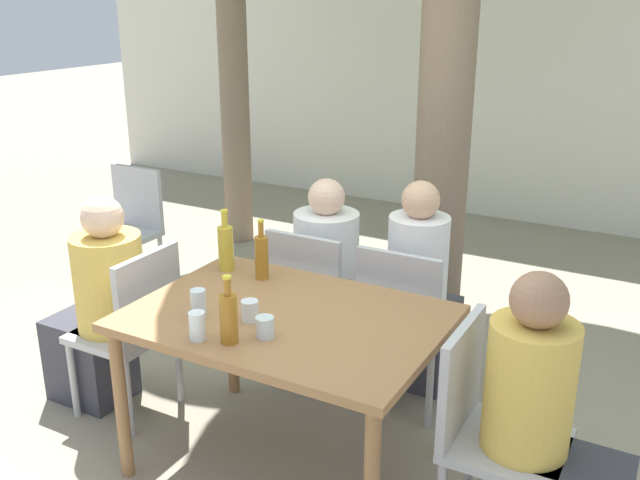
{
  "coord_description": "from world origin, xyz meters",
  "views": [
    {
      "loc": [
        1.49,
        -2.39,
        2.11
      ],
      "look_at": [
        0.0,
        0.3,
        1.03
      ],
      "focal_mm": 40.0,
      "sensor_mm": 36.0,
      "label": 1
    }
  ],
  "objects_px": {
    "dining_table_front": "(287,332)",
    "drinking_glass_2": "(265,327)",
    "patio_chair_3": "(405,319)",
    "amber_bottle_0": "(262,256)",
    "person_seated_1": "(549,439)",
    "person_seated_2": "(334,283)",
    "oil_cruet_1": "(226,247)",
    "patio_chair_0": "(135,323)",
    "patio_chair_4": "(129,223)",
    "person_seated_3": "(422,299)",
    "drinking_glass_0": "(198,304)",
    "drinking_glass_1": "(197,326)",
    "patio_chair_2": "(313,298)",
    "drinking_glass_3": "(250,311)",
    "patio_chair_1": "(486,423)",
    "person_seated_0": "(100,313)",
    "amber_bottle_2": "(229,317)"
  },
  "relations": [
    {
      "from": "person_seated_2",
      "to": "drinking_glass_1",
      "type": "xyz_separation_m",
      "value": [
        0.08,
        -1.32,
        0.32
      ]
    },
    {
      "from": "person_seated_3",
      "to": "drinking_glass_2",
      "type": "bearing_deg",
      "value": 78.78
    },
    {
      "from": "patio_chair_2",
      "to": "drinking_glass_3",
      "type": "distance_m",
      "value": 0.91
    },
    {
      "from": "dining_table_front",
      "to": "drinking_glass_2",
      "type": "height_order",
      "value": "drinking_glass_2"
    },
    {
      "from": "patio_chair_4",
      "to": "amber_bottle_0",
      "type": "height_order",
      "value": "amber_bottle_0"
    },
    {
      "from": "patio_chair_3",
      "to": "amber_bottle_0",
      "type": "height_order",
      "value": "amber_bottle_0"
    },
    {
      "from": "patio_chair_1",
      "to": "drinking_glass_3",
      "type": "distance_m",
      "value": 1.06
    },
    {
      "from": "oil_cruet_1",
      "to": "drinking_glass_1",
      "type": "height_order",
      "value": "oil_cruet_1"
    },
    {
      "from": "dining_table_front",
      "to": "person_seated_2",
      "type": "bearing_deg",
      "value": 105.83
    },
    {
      "from": "patio_chair_2",
      "to": "drinking_glass_3",
      "type": "relative_size",
      "value": 10.06
    },
    {
      "from": "patio_chair_1",
      "to": "person_seated_0",
      "type": "distance_m",
      "value": 2.05
    },
    {
      "from": "person_seated_3",
      "to": "amber_bottle_0",
      "type": "relative_size",
      "value": 4.04
    },
    {
      "from": "drinking_glass_0",
      "to": "drinking_glass_2",
      "type": "height_order",
      "value": "drinking_glass_0"
    },
    {
      "from": "patio_chair_4",
      "to": "person_seated_1",
      "type": "relative_size",
      "value": 0.78
    },
    {
      "from": "patio_chair_0",
      "to": "person_seated_2",
      "type": "distance_m",
      "value": 1.14
    },
    {
      "from": "patio_chair_0",
      "to": "drinking_glass_0",
      "type": "distance_m",
      "value": 0.71
    },
    {
      "from": "patio_chair_4",
      "to": "drinking_glass_0",
      "type": "bearing_deg",
      "value": -38.82
    },
    {
      "from": "patio_chair_2",
      "to": "drinking_glass_2",
      "type": "xyz_separation_m",
      "value": [
        0.3,
        -0.94,
        0.3
      ]
    },
    {
      "from": "person_seated_2",
      "to": "oil_cruet_1",
      "type": "relative_size",
      "value": 3.68
    },
    {
      "from": "person_seated_1",
      "to": "dining_table_front",
      "type": "bearing_deg",
      "value": 90.0
    },
    {
      "from": "patio_chair_0",
      "to": "person_seated_2",
      "type": "height_order",
      "value": "person_seated_2"
    },
    {
      "from": "oil_cruet_1",
      "to": "drinking_glass_2",
      "type": "relative_size",
      "value": 3.58
    },
    {
      "from": "patio_chair_0",
      "to": "patio_chair_4",
      "type": "bearing_deg",
      "value": -135.83
    },
    {
      "from": "dining_table_front",
      "to": "person_seated_2",
      "type": "height_order",
      "value": "person_seated_2"
    },
    {
      "from": "person_seated_1",
      "to": "person_seated_2",
      "type": "bearing_deg",
      "value": 56.13
    },
    {
      "from": "drinking_glass_0",
      "to": "drinking_glass_2",
      "type": "distance_m",
      "value": 0.35
    },
    {
      "from": "person_seated_0",
      "to": "patio_chair_0",
      "type": "bearing_deg",
      "value": 90.0
    },
    {
      "from": "patio_chair_3",
      "to": "amber_bottle_0",
      "type": "relative_size",
      "value": 3.04
    },
    {
      "from": "drinking_glass_3",
      "to": "person_seated_3",
      "type": "bearing_deg",
      "value": 70.88
    },
    {
      "from": "patio_chair_3",
      "to": "oil_cruet_1",
      "type": "xyz_separation_m",
      "value": [
        -0.81,
        -0.41,
        0.38
      ]
    },
    {
      "from": "patio_chair_4",
      "to": "amber_bottle_2",
      "type": "distance_m",
      "value": 2.58
    },
    {
      "from": "amber_bottle_0",
      "to": "dining_table_front",
      "type": "bearing_deg",
      "value": -42.57
    },
    {
      "from": "person_seated_1",
      "to": "drinking_glass_0",
      "type": "distance_m",
      "value": 1.51
    },
    {
      "from": "patio_chair_2",
      "to": "drinking_glass_3",
      "type": "bearing_deg",
      "value": 101.1
    },
    {
      "from": "amber_bottle_2",
      "to": "drinking_glass_3",
      "type": "height_order",
      "value": "amber_bottle_2"
    },
    {
      "from": "patio_chair_1",
      "to": "patio_chair_4",
      "type": "relative_size",
      "value": 1.0
    },
    {
      "from": "patio_chair_4",
      "to": "person_seated_1",
      "type": "height_order",
      "value": "person_seated_1"
    },
    {
      "from": "person_seated_1",
      "to": "drinking_glass_1",
      "type": "relative_size",
      "value": 9.86
    },
    {
      "from": "person_seated_2",
      "to": "amber_bottle_2",
      "type": "bearing_deg",
      "value": 99.13
    },
    {
      "from": "person_seated_1",
      "to": "drinking_glass_0",
      "type": "relative_size",
      "value": 9.17
    },
    {
      "from": "person_seated_3",
      "to": "oil_cruet_1",
      "type": "xyz_separation_m",
      "value": [
        -0.81,
        -0.65,
        0.36
      ]
    },
    {
      "from": "dining_table_front",
      "to": "patio_chair_3",
      "type": "distance_m",
      "value": 0.78
    },
    {
      "from": "patio_chair_3",
      "to": "drinking_glass_2",
      "type": "bearing_deg",
      "value": 76.02
    },
    {
      "from": "patio_chair_0",
      "to": "patio_chair_1",
      "type": "distance_m",
      "value": 1.81
    },
    {
      "from": "patio_chair_1",
      "to": "patio_chair_4",
      "type": "height_order",
      "value": "same"
    },
    {
      "from": "amber_bottle_0",
      "to": "person_seated_3",
      "type": "bearing_deg",
      "value": 48.12
    },
    {
      "from": "patio_chair_1",
      "to": "patio_chair_2",
      "type": "distance_m",
      "value": 1.37
    },
    {
      "from": "patio_chair_0",
      "to": "drinking_glass_1",
      "type": "relative_size",
      "value": 7.64
    },
    {
      "from": "person_seated_0",
      "to": "patio_chair_4",
      "type": "bearing_deg",
      "value": -142.16
    },
    {
      "from": "amber_bottle_0",
      "to": "drinking_glass_2",
      "type": "xyz_separation_m",
      "value": [
        0.36,
        -0.52,
        -0.07
      ]
    }
  ]
}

